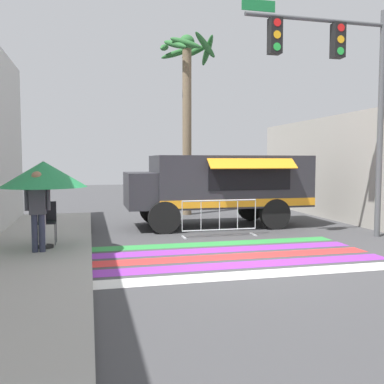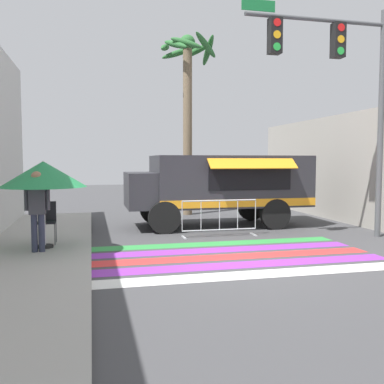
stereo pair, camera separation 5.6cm
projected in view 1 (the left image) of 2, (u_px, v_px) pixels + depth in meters
ground_plane at (241, 260)px, 9.26m from camera, size 60.00×60.00×0.00m
concrete_wall_right at (374, 169)px, 13.30m from camera, size 0.20×16.00×3.76m
crosswalk_painted at (236, 256)px, 9.57m from camera, size 6.40×3.60×0.01m
food_truck at (216, 183)px, 13.91m from camera, size 5.86×2.71×2.30m
traffic_signal_pole at (339, 74)px, 11.46m from camera, size 4.20×0.29×6.23m
patio_umbrella at (44, 174)px, 9.57m from camera, size 1.90×1.90×1.96m
folding_chair at (47, 218)px, 10.17m from camera, size 0.43×0.43×1.00m
vendor_person at (38, 206)px, 9.17m from camera, size 0.53×0.23×1.75m
barricade_front at (219, 218)px, 12.09m from camera, size 2.19×0.44×1.04m
palm_tree at (187, 89)px, 16.69m from camera, size 2.44×2.35×7.01m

